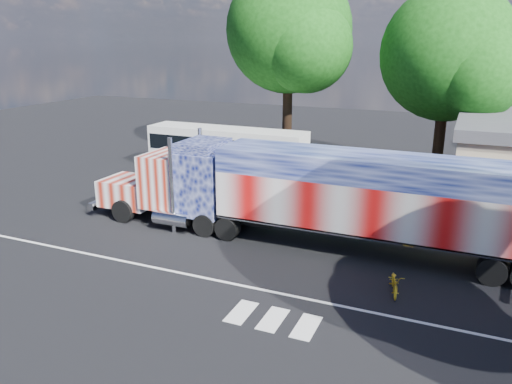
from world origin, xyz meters
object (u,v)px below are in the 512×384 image
at_px(semi_truck, 318,194).
at_px(woman, 118,203).
at_px(tree_n_mid, 290,31).
at_px(bicycle, 395,283).
at_px(tree_ne_a, 451,55).
at_px(coach_bus, 227,151).

xyz_separation_m(semi_truck, woman, (-10.89, -0.69, -1.68)).
relative_size(semi_truck, tree_n_mid, 1.57).
xyz_separation_m(bicycle, tree_n_mid, (-10.44, 17.10, 9.35)).
distance_m(semi_truck, bicycle, 5.72).
relative_size(tree_ne_a, tree_n_mid, 0.88).
xyz_separation_m(semi_truck, tree_ne_a, (4.41, 13.05, 5.85)).
bearing_deg(woman, coach_bus, 89.11).
bearing_deg(tree_n_mid, tree_ne_a, -3.33).
xyz_separation_m(bicycle, tree_ne_a, (0.31, 16.48, 7.88)).
distance_m(semi_truck, tree_ne_a, 14.96).
distance_m(semi_truck, woman, 11.04).
xyz_separation_m(woman, tree_n_mid, (4.55, 14.37, 9.01)).
bearing_deg(woman, bicycle, -3.12).
xyz_separation_m(coach_bus, tree_n_mid, (3.09, 4.16, 8.06)).
bearing_deg(semi_truck, tree_n_mid, 114.89).
xyz_separation_m(coach_bus, bicycle, (13.53, -12.94, -1.29)).
height_order(semi_truck, coach_bus, semi_truck).
distance_m(bicycle, tree_n_mid, 22.11).
bearing_deg(woman, semi_truck, 10.86).
xyz_separation_m(coach_bus, tree_ne_a, (13.84, 3.54, 6.59)).
height_order(woman, tree_ne_a, tree_ne_a).
bearing_deg(woman, tree_n_mid, 79.67).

